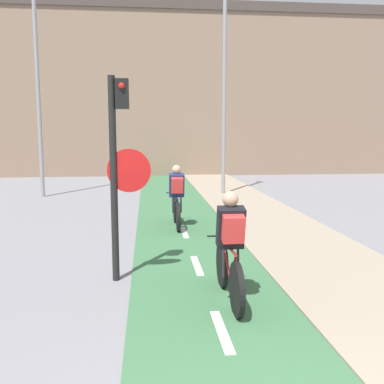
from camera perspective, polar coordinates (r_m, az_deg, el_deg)
name	(u,v)px	position (r m, az deg, el deg)	size (l,w,h in m)	color
building_row_background	(161,94)	(25.64, -4.21, 12.95)	(60.00, 5.20, 9.13)	#89705B
traffic_light_pole	(119,156)	(6.62, -9.74, 4.70)	(0.67, 0.25, 3.16)	black
street_lamp_far	(36,58)	(16.59, -20.03, 16.45)	(0.36, 0.36, 8.23)	gray
street_lamp_sidewalk	(224,58)	(16.17, 4.35, 17.41)	(0.36, 0.36, 8.38)	gray
cyclist_near	(230,251)	(5.88, 5.08, -7.80)	(0.46, 1.77, 1.54)	black
cyclist_far	(177,198)	(10.43, -2.05, -0.86)	(0.46, 1.74, 1.54)	black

